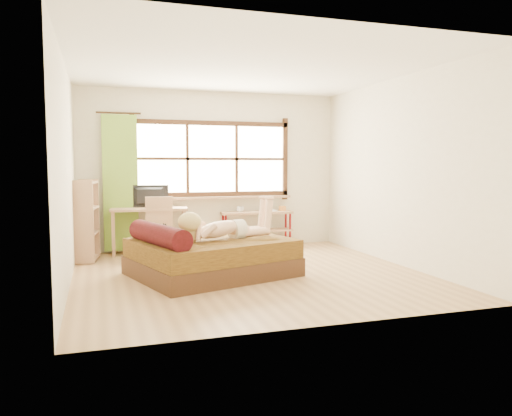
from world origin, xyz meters
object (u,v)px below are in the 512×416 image
object	(u,v)px
kitten	(155,232)
pipe_shelf	(257,221)
woman	(224,217)
bed	(209,256)
desk	(150,214)
bookshelf	(86,220)
chair	(159,224)

from	to	relation	value
kitten	pipe_shelf	bearing A→B (deg)	26.18
woman	kitten	xyz separation A→B (m)	(-0.87, 0.15, -0.17)
bed	desk	distance (m)	1.99
desk	bookshelf	world-z (taller)	bookshelf
desk	chair	size ratio (longest dim) A/B	1.34
bed	pipe_shelf	world-z (taller)	bed
chair	bookshelf	size ratio (longest dim) A/B	0.78
bed	chair	distance (m)	1.59
chair	pipe_shelf	size ratio (longest dim) A/B	0.74
bed	chair	bearing A→B (deg)	90.12
desk	bed	bearing A→B (deg)	-65.60
kitten	pipe_shelf	xyz separation A→B (m)	(1.98, 1.87, -0.13)
woman	chair	size ratio (longest dim) A/B	1.41
desk	pipe_shelf	bearing A→B (deg)	10.83
pipe_shelf	woman	bearing A→B (deg)	-115.57
pipe_shelf	bookshelf	xyz separation A→B (m)	(-2.85, -0.47, 0.16)
kitten	bed	bearing A→B (deg)	-26.73
bed	pipe_shelf	xyz separation A→B (m)	(1.30, 1.98, 0.20)
bed	kitten	size ratio (longest dim) A/B	7.94
kitten	desk	xyz separation A→B (m)	(0.10, 1.75, 0.06)
woman	pipe_shelf	xyz separation A→B (m)	(1.11, 2.02, -0.30)
chair	bookshelf	distance (m)	1.08
bed	bookshelf	size ratio (longest dim) A/B	1.87
woman	chair	xyz separation A→B (m)	(-0.66, 1.53, -0.24)
bed	pipe_shelf	distance (m)	2.38
pipe_shelf	bookshelf	size ratio (longest dim) A/B	1.05
kitten	bookshelf	world-z (taller)	bookshelf
desk	bookshelf	distance (m)	1.03
woman	desk	xyz separation A→B (m)	(-0.77, 1.90, -0.11)
bed	desk	xyz separation A→B (m)	(-0.58, 1.86, 0.40)
desk	woman	bearing A→B (deg)	-60.67
chair	pipe_shelf	distance (m)	1.83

